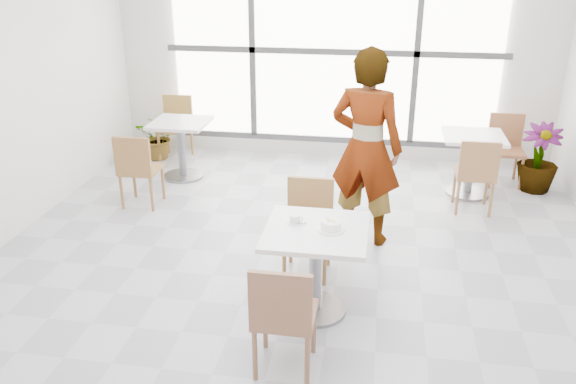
% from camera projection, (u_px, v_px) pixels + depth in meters
% --- Properties ---
extents(floor, '(7.00, 7.00, 0.00)m').
position_uv_depth(floor, '(293.00, 282.00, 5.22)').
color(floor, '#9E9EA5').
rests_on(floor, ground).
extents(wall_back, '(6.00, 0.00, 6.00)m').
position_uv_depth(wall_back, '(333.00, 51.00, 7.83)').
color(wall_back, silver).
rests_on(wall_back, ground).
extents(window, '(4.60, 0.07, 2.52)m').
position_uv_depth(window, '(333.00, 51.00, 7.77)').
color(window, white).
rests_on(window, ground).
extents(main_table, '(0.80, 0.80, 0.75)m').
position_uv_depth(main_table, '(316.00, 255.00, 4.61)').
color(main_table, white).
rests_on(main_table, ground).
extents(chair_near, '(0.42, 0.42, 0.87)m').
position_uv_depth(chair_near, '(283.00, 313.00, 3.91)').
color(chair_near, brown).
rests_on(chair_near, ground).
extents(chair_far, '(0.42, 0.42, 0.87)m').
position_uv_depth(chair_far, '(309.00, 220.00, 5.25)').
color(chair_far, olive).
rests_on(chair_far, ground).
extents(oatmeal_bowl, '(0.21, 0.21, 0.09)m').
position_uv_depth(oatmeal_bowl, '(331.00, 225.00, 4.48)').
color(oatmeal_bowl, white).
rests_on(oatmeal_bowl, main_table).
extents(coffee_cup, '(0.16, 0.13, 0.07)m').
position_uv_depth(coffee_cup, '(295.00, 219.00, 4.61)').
color(coffee_cup, silver).
rests_on(coffee_cup, main_table).
extents(person, '(0.81, 0.63, 1.96)m').
position_uv_depth(person, '(366.00, 148.00, 5.63)').
color(person, black).
rests_on(person, ground).
extents(bg_table_left, '(0.70, 0.70, 0.75)m').
position_uv_depth(bg_table_left, '(181.00, 141.00, 7.45)').
color(bg_table_left, silver).
rests_on(bg_table_left, ground).
extents(bg_table_right, '(0.70, 0.70, 0.75)m').
position_uv_depth(bg_table_right, '(472.00, 156.00, 6.92)').
color(bg_table_right, white).
rests_on(bg_table_right, ground).
extents(bg_chair_left_near, '(0.42, 0.42, 0.87)m').
position_uv_depth(bg_chair_left_near, '(137.00, 166.00, 6.55)').
color(bg_chair_left_near, brown).
rests_on(bg_chair_left_near, ground).
extents(bg_chair_left_far, '(0.42, 0.42, 0.87)m').
position_uv_depth(bg_chair_left_far, '(176.00, 122.00, 8.22)').
color(bg_chair_left_far, '#A17439').
rests_on(bg_chair_left_far, ground).
extents(bg_chair_right_near, '(0.42, 0.42, 0.87)m').
position_uv_depth(bg_chair_right_near, '(476.00, 171.00, 6.41)').
color(bg_chair_right_near, '#9C6C42').
rests_on(bg_chair_right_near, ground).
extents(bg_chair_right_far, '(0.42, 0.42, 0.87)m').
position_uv_depth(bg_chair_right_far, '(506.00, 144.00, 7.30)').
color(bg_chair_right_far, '#915938').
rests_on(bg_chair_right_far, ground).
extents(plant_left, '(0.61, 0.54, 0.64)m').
position_uv_depth(plant_left, '(159.00, 137.00, 8.20)').
color(plant_left, '#488449').
rests_on(plant_left, ground).
extents(plant_right, '(0.55, 0.55, 0.84)m').
position_uv_depth(plant_right, '(539.00, 158.00, 7.05)').
color(plant_right, '#46793F').
rests_on(plant_right, ground).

